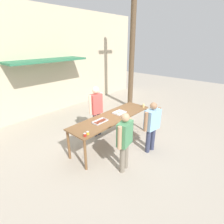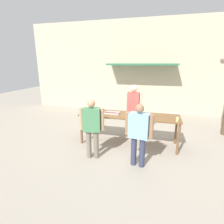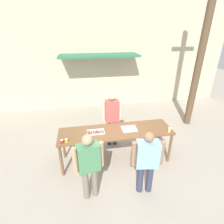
{
  "view_description": "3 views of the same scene",
  "coord_description": "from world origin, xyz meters",
  "px_view_note": "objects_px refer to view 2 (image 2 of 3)",
  "views": [
    {
      "loc": [
        -3.74,
        -3.28,
        3.13
      ],
      "look_at": [
        0.0,
        0.0,
        1.09
      ],
      "focal_mm": 28.0,
      "sensor_mm": 36.0,
      "label": 1
    },
    {
      "loc": [
        0.79,
        -5.02,
        2.44
      ],
      "look_at": [
        -0.53,
        -0.0,
        0.99
      ],
      "focal_mm": 28.0,
      "sensor_mm": 36.0,
      "label": 2
    },
    {
      "loc": [
        -0.81,
        -3.85,
        3.37
      ],
      "look_at": [
        0.03,
        0.73,
        1.15
      ],
      "focal_mm": 28.0,
      "sensor_mm": 36.0,
      "label": 3
    }
  ],
  "objects_px": {
    "food_tray_buns": "(140,115)",
    "person_customer_holding_hotdog": "(92,124)",
    "food_tray_sausages": "(112,113)",
    "beer_cup": "(177,119)",
    "person_customer_with_cup": "(139,131)",
    "condiment_jar_ketchup": "(87,113)",
    "condiment_jar_mustard": "(83,113)",
    "person_server_behind_table": "(133,106)"
  },
  "relations": [
    {
      "from": "food_tray_sausages",
      "to": "person_customer_holding_hotdog",
      "type": "relative_size",
      "value": 0.28
    },
    {
      "from": "condiment_jar_ketchup",
      "to": "beer_cup",
      "type": "bearing_deg",
      "value": -0.37
    },
    {
      "from": "food_tray_buns",
      "to": "person_customer_with_cup",
      "type": "xyz_separation_m",
      "value": [
        0.08,
        -1.16,
        -0.05
      ]
    },
    {
      "from": "food_tray_buns",
      "to": "person_server_behind_table",
      "type": "xyz_separation_m",
      "value": [
        -0.31,
        0.73,
        0.1
      ]
    },
    {
      "from": "food_tray_buns",
      "to": "food_tray_sausages",
      "type": "bearing_deg",
      "value": 180.0
    },
    {
      "from": "person_customer_holding_hotdog",
      "to": "condiment_jar_mustard",
      "type": "bearing_deg",
      "value": -64.96
    },
    {
      "from": "person_server_behind_table",
      "to": "person_customer_with_cup",
      "type": "distance_m",
      "value": 1.94
    },
    {
      "from": "person_customer_holding_hotdog",
      "to": "person_customer_with_cup",
      "type": "bearing_deg",
      "value": 165.46
    },
    {
      "from": "condiment_jar_mustard",
      "to": "person_server_behind_table",
      "type": "relative_size",
      "value": 0.05
    },
    {
      "from": "beer_cup",
      "to": "food_tray_sausages",
      "type": "bearing_deg",
      "value": 171.04
    },
    {
      "from": "food_tray_buns",
      "to": "condiment_jar_mustard",
      "type": "bearing_deg",
      "value": -170.05
    },
    {
      "from": "food_tray_buns",
      "to": "beer_cup",
      "type": "relative_size",
      "value": 3.36
    },
    {
      "from": "condiment_jar_ketchup",
      "to": "person_customer_holding_hotdog",
      "type": "distance_m",
      "value": 0.94
    },
    {
      "from": "condiment_jar_ketchup",
      "to": "person_customer_with_cup",
      "type": "xyz_separation_m",
      "value": [
        1.68,
        -0.88,
        -0.07
      ]
    },
    {
      "from": "person_server_behind_table",
      "to": "condiment_jar_ketchup",
      "type": "bearing_deg",
      "value": -137.06
    },
    {
      "from": "beer_cup",
      "to": "person_customer_holding_hotdog",
      "type": "xyz_separation_m",
      "value": [
        -2.13,
        -0.79,
        -0.06
      ]
    },
    {
      "from": "person_customer_with_cup",
      "to": "food_tray_sausages",
      "type": "bearing_deg",
      "value": -41.59
    },
    {
      "from": "condiment_jar_ketchup",
      "to": "person_customer_with_cup",
      "type": "bearing_deg",
      "value": -27.62
    },
    {
      "from": "beer_cup",
      "to": "person_customer_with_cup",
      "type": "height_order",
      "value": "person_customer_with_cup"
    },
    {
      "from": "condiment_jar_mustard",
      "to": "condiment_jar_ketchup",
      "type": "distance_m",
      "value": 0.1
    },
    {
      "from": "beer_cup",
      "to": "person_customer_with_cup",
      "type": "relative_size",
      "value": 0.08
    },
    {
      "from": "beer_cup",
      "to": "condiment_jar_mustard",
      "type": "bearing_deg",
      "value": -179.99
    },
    {
      "from": "food_tray_buns",
      "to": "condiment_jar_ketchup",
      "type": "xyz_separation_m",
      "value": [
        -1.6,
        -0.28,
        0.02
      ]
    },
    {
      "from": "person_server_behind_table",
      "to": "person_customer_with_cup",
      "type": "bearing_deg",
      "value": -73.58
    },
    {
      "from": "condiment_jar_ketchup",
      "to": "person_customer_holding_hotdog",
      "type": "relative_size",
      "value": 0.05
    },
    {
      "from": "beer_cup",
      "to": "person_customer_holding_hotdog",
      "type": "distance_m",
      "value": 2.27
    },
    {
      "from": "condiment_jar_mustard",
      "to": "beer_cup",
      "type": "height_order",
      "value": "beer_cup"
    },
    {
      "from": "person_server_behind_table",
      "to": "person_customer_holding_hotdog",
      "type": "relative_size",
      "value": 1.11
    },
    {
      "from": "food_tray_buns",
      "to": "person_customer_with_cup",
      "type": "relative_size",
      "value": 0.25
    },
    {
      "from": "condiment_jar_mustard",
      "to": "person_customer_holding_hotdog",
      "type": "height_order",
      "value": "person_customer_holding_hotdog"
    },
    {
      "from": "condiment_jar_mustard",
      "to": "person_customer_with_cup",
      "type": "relative_size",
      "value": 0.05
    },
    {
      "from": "condiment_jar_mustard",
      "to": "person_customer_with_cup",
      "type": "distance_m",
      "value": 1.98
    },
    {
      "from": "food_tray_buns",
      "to": "person_customer_holding_hotdog",
      "type": "height_order",
      "value": "person_customer_holding_hotdog"
    },
    {
      "from": "food_tray_sausages",
      "to": "beer_cup",
      "type": "distance_m",
      "value": 1.91
    },
    {
      "from": "beer_cup",
      "to": "condiment_jar_ketchup",
      "type": "bearing_deg",
      "value": 179.63
    },
    {
      "from": "beer_cup",
      "to": "food_tray_buns",
      "type": "bearing_deg",
      "value": 163.57
    },
    {
      "from": "food_tray_buns",
      "to": "condiment_jar_ketchup",
      "type": "distance_m",
      "value": 1.62
    },
    {
      "from": "condiment_jar_ketchup",
      "to": "beer_cup",
      "type": "xyz_separation_m",
      "value": [
        2.6,
        -0.02,
        0.02
      ]
    },
    {
      "from": "food_tray_buns",
      "to": "condiment_jar_ketchup",
      "type": "bearing_deg",
      "value": -170.03
    },
    {
      "from": "condiment_jar_mustard",
      "to": "food_tray_buns",
      "type": "bearing_deg",
      "value": 9.95
    },
    {
      "from": "person_server_behind_table",
      "to": "condiment_jar_mustard",
      "type": "bearing_deg",
      "value": -138.71
    },
    {
      "from": "food_tray_sausages",
      "to": "person_customer_with_cup",
      "type": "bearing_deg",
      "value": -50.35
    }
  ]
}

